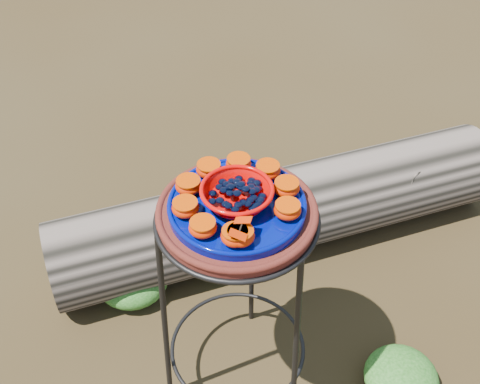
% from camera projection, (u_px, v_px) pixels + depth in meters
% --- Properties ---
extents(ground, '(60.00, 60.00, 0.00)m').
position_uv_depth(ground, '(238.00, 373.00, 1.92)').
color(ground, '#322310').
extents(plant_stand, '(0.44, 0.44, 0.70)m').
position_uv_depth(plant_stand, '(237.00, 307.00, 1.68)').
color(plant_stand, black).
rests_on(plant_stand, ground).
extents(terracotta_saucer, '(0.38, 0.38, 0.03)m').
position_uv_depth(terracotta_saucer, '(237.00, 214.00, 1.44)').
color(terracotta_saucer, '#42140A').
rests_on(terracotta_saucer, plant_stand).
extents(cobalt_plate, '(0.33, 0.33, 0.02)m').
position_uv_depth(cobalt_plate, '(237.00, 206.00, 1.42)').
color(cobalt_plate, '#001260').
rests_on(cobalt_plate, terracotta_saucer).
extents(red_bowl, '(0.16, 0.16, 0.05)m').
position_uv_depth(red_bowl, '(237.00, 196.00, 1.40)').
color(red_bowl, '#CF0503').
rests_on(red_bowl, cobalt_plate).
extents(glass_gems, '(0.13, 0.13, 0.02)m').
position_uv_depth(glass_gems, '(237.00, 185.00, 1.37)').
color(glass_gems, black).
rests_on(glass_gems, red_bowl).
extents(orange_half_0, '(0.06, 0.06, 0.03)m').
position_uv_depth(orange_half_0, '(240.00, 236.00, 1.31)').
color(orange_half_0, '#B90600').
rests_on(orange_half_0, cobalt_plate).
extents(orange_half_1, '(0.06, 0.06, 0.03)m').
position_uv_depth(orange_half_1, '(287.00, 210.00, 1.37)').
color(orange_half_1, '#B90600').
rests_on(orange_half_1, cobalt_plate).
extents(orange_half_2, '(0.06, 0.06, 0.03)m').
position_uv_depth(orange_half_2, '(287.00, 188.00, 1.42)').
color(orange_half_2, '#B90600').
rests_on(orange_half_2, cobalt_plate).
extents(orange_half_3, '(0.06, 0.06, 0.03)m').
position_uv_depth(orange_half_3, '(268.00, 170.00, 1.47)').
color(orange_half_3, '#B90600').
rests_on(orange_half_3, cobalt_plate).
extents(orange_half_4, '(0.06, 0.06, 0.03)m').
position_uv_depth(orange_half_4, '(239.00, 164.00, 1.49)').
color(orange_half_4, '#B90600').
rests_on(orange_half_4, cobalt_plate).
extents(orange_half_5, '(0.06, 0.06, 0.03)m').
position_uv_depth(orange_half_5, '(209.00, 169.00, 1.47)').
color(orange_half_5, '#B90600').
rests_on(orange_half_5, cobalt_plate).
extents(orange_half_6, '(0.06, 0.06, 0.03)m').
position_uv_depth(orange_half_6, '(189.00, 186.00, 1.43)').
color(orange_half_6, '#B90600').
rests_on(orange_half_6, cobalt_plate).
extents(orange_half_7, '(0.06, 0.06, 0.03)m').
position_uv_depth(orange_half_7, '(185.00, 208.00, 1.37)').
color(orange_half_7, '#B90600').
rests_on(orange_half_7, cobalt_plate).
extents(orange_half_8, '(0.06, 0.06, 0.03)m').
position_uv_depth(orange_half_8, '(203.00, 227.00, 1.33)').
color(orange_half_8, '#B90600').
rests_on(orange_half_8, cobalt_plate).
extents(orange_half_9, '(0.06, 0.06, 0.03)m').
position_uv_depth(orange_half_9, '(235.00, 236.00, 1.31)').
color(orange_half_9, '#B90600').
rests_on(orange_half_9, cobalt_plate).
extents(butterfly, '(0.09, 0.06, 0.01)m').
position_uv_depth(butterfly, '(240.00, 228.00, 1.29)').
color(butterfly, red).
rests_on(butterfly, orange_half_0).
extents(driftwood_log, '(1.67, 1.26, 0.32)m').
position_uv_depth(driftwood_log, '(280.00, 210.00, 2.24)').
color(driftwood_log, black).
rests_on(driftwood_log, ground).
extents(foliage_left, '(0.25, 0.25, 0.13)m').
position_uv_depth(foliage_left, '(133.00, 279.00, 2.12)').
color(foliage_left, '#154B0E').
rests_on(foliage_left, ground).
extents(foliage_right, '(0.23, 0.23, 0.11)m').
position_uv_depth(foliage_right, '(401.00, 377.00, 1.85)').
color(foliage_right, '#154B0E').
rests_on(foliage_right, ground).
extents(foliage_back, '(0.30, 0.30, 0.15)m').
position_uv_depth(foliage_back, '(218.00, 244.00, 2.23)').
color(foliage_back, '#154B0E').
rests_on(foliage_back, ground).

